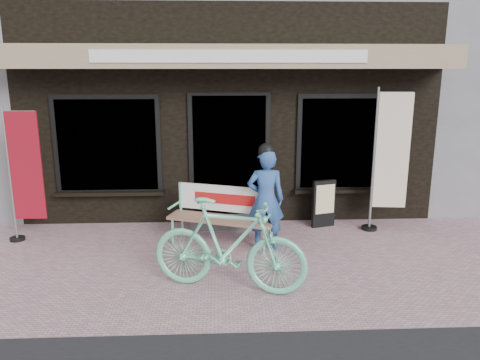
{
  "coord_description": "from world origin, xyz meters",
  "views": [
    {
      "loc": [
        -0.17,
        -5.69,
        2.61
      ],
      "look_at": [
        0.12,
        0.7,
        1.05
      ],
      "focal_mm": 35.0,
      "sensor_mm": 36.0,
      "label": 1
    }
  ],
  "objects_px": {
    "bicycle": "(229,245)",
    "menu_stand": "(324,203)",
    "person": "(266,197)",
    "nobori_red": "(24,173)",
    "nobori_cream": "(389,159)",
    "bench": "(223,211)"
  },
  "relations": [
    {
      "from": "nobori_red",
      "to": "nobori_cream",
      "type": "relative_size",
      "value": 0.89
    },
    {
      "from": "nobori_cream",
      "to": "menu_stand",
      "type": "relative_size",
      "value": 2.9
    },
    {
      "from": "bicycle",
      "to": "nobori_cream",
      "type": "xyz_separation_m",
      "value": [
        2.58,
        2.0,
        0.62
      ]
    },
    {
      "from": "bicycle",
      "to": "menu_stand",
      "type": "relative_size",
      "value": 2.36
    },
    {
      "from": "bench",
      "to": "nobori_cream",
      "type": "height_order",
      "value": "nobori_cream"
    },
    {
      "from": "person",
      "to": "nobori_red",
      "type": "distance_m",
      "value": 3.63
    },
    {
      "from": "bench",
      "to": "bicycle",
      "type": "distance_m",
      "value": 1.55
    },
    {
      "from": "person",
      "to": "bench",
      "type": "bearing_deg",
      "value": 161.24
    },
    {
      "from": "nobori_cream",
      "to": "person",
      "type": "bearing_deg",
      "value": -155.07
    },
    {
      "from": "person",
      "to": "bicycle",
      "type": "height_order",
      "value": "person"
    },
    {
      "from": "menu_stand",
      "to": "bicycle",
      "type": "bearing_deg",
      "value": -142.92
    },
    {
      "from": "bench",
      "to": "nobori_cream",
      "type": "distance_m",
      "value": 2.76
    },
    {
      "from": "bicycle",
      "to": "menu_stand",
      "type": "distance_m",
      "value": 2.74
    },
    {
      "from": "bench",
      "to": "nobori_red",
      "type": "height_order",
      "value": "nobori_red"
    },
    {
      "from": "nobori_cream",
      "to": "bicycle",
      "type": "bearing_deg",
      "value": -136.04
    },
    {
      "from": "bench",
      "to": "nobori_red",
      "type": "bearing_deg",
      "value": -164.66
    },
    {
      "from": "bicycle",
      "to": "nobori_red",
      "type": "xyz_separation_m",
      "value": [
        -3.02,
        1.79,
        0.49
      ]
    },
    {
      "from": "nobori_cream",
      "to": "menu_stand",
      "type": "height_order",
      "value": "nobori_cream"
    },
    {
      "from": "menu_stand",
      "to": "nobori_cream",
      "type": "bearing_deg",
      "value": -28.57
    },
    {
      "from": "nobori_red",
      "to": "menu_stand",
      "type": "distance_m",
      "value": 4.7
    },
    {
      "from": "bicycle",
      "to": "nobori_cream",
      "type": "bearing_deg",
      "value": -35.34
    },
    {
      "from": "bench",
      "to": "person",
      "type": "relative_size",
      "value": 1.05
    }
  ]
}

